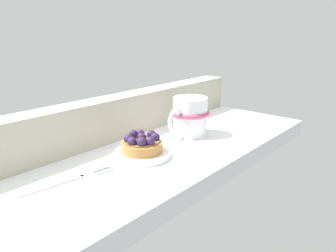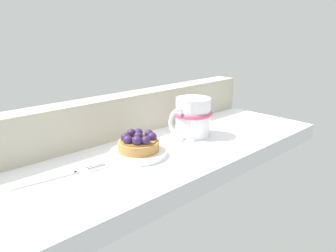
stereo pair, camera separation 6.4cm
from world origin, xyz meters
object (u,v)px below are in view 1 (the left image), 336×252
Objects in this scene: coffee_mug at (190,116)px; dessert_fork at (70,179)px; dessert_plate at (142,154)px; raspberry_tart at (142,144)px.

dessert_fork is at bearing 179.45° from coffee_mug.
coffee_mug is (16.68, 1.26, 3.92)cm from dessert_plate.
raspberry_tart reaches higher than dessert_fork.
raspberry_tart is at bearing -175.63° from coffee_mug.
raspberry_tart is (-0.02, -0.02, 2.13)cm from dessert_plate.
dessert_plate is 17.18cm from coffee_mug.
coffee_mug is at bearing 4.37° from raspberry_tart.
coffee_mug is at bearing -0.55° from dessert_fork.
dessert_plate reaches higher than dessert_fork.
coffee_mug is at bearing 4.31° from dessert_plate.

